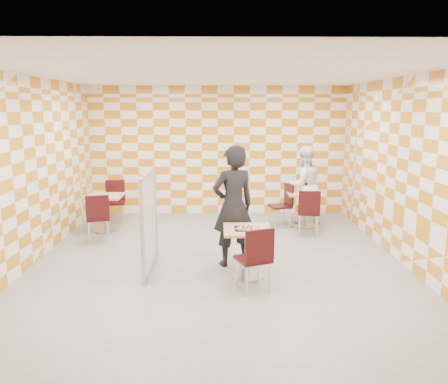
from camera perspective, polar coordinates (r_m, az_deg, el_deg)
name	(u,v)px	position (r m, az deg, el deg)	size (l,w,h in m)	color
room_shell	(218,168)	(7.39, -0.82, 3.17)	(7.00, 7.00, 7.00)	gray
main_table	(247,244)	(6.52, 3.06, -6.83)	(0.70, 0.70, 0.75)	tan
second_table	(303,203)	(9.40, 10.33, -1.46)	(0.70, 0.70, 0.75)	tan
empty_table	(105,207)	(9.23, -15.24, -1.90)	(0.70, 0.70, 0.75)	tan
chair_main_front	(256,255)	(5.98, 4.21, -8.16)	(0.55, 0.56, 0.92)	black
chair_second_front	(309,209)	(8.73, 11.02, -2.20)	(0.48, 0.49, 0.92)	black
chair_second_side	(284,202)	(9.33, 7.84, -1.25)	(0.52, 0.51, 0.92)	black
chair_empty_near	(98,214)	(8.48, -16.16, -2.83)	(0.53, 0.53, 0.92)	black
chair_empty_far	(115,198)	(9.93, -14.01, -0.73)	(0.49, 0.49, 0.92)	black
partition	(149,221)	(6.83, -9.73, -3.70)	(0.08, 1.38, 1.55)	white
man_dark	(233,206)	(6.91, 1.20, -1.87)	(0.70, 0.46, 1.93)	black
man_white	(303,185)	(9.58, 10.34, 0.86)	(0.83, 0.64, 1.70)	white
pizza_on_foil	(248,228)	(6.44, 3.09, -4.68)	(0.40, 0.40, 0.04)	silver
sport_bottle	(296,187)	(9.44, 9.34, 0.67)	(0.06, 0.06, 0.20)	white
soda_bottle	(306,187)	(9.40, 10.72, 0.66)	(0.07, 0.07, 0.23)	black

